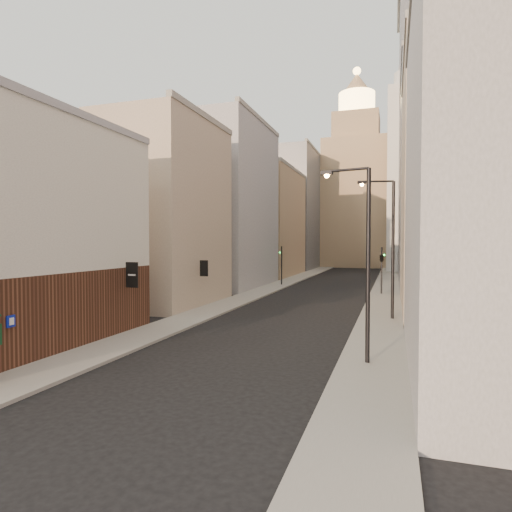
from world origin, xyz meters
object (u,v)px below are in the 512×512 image
(white_tower, at_px, (410,172))
(streetlamp_mid, at_px, (389,241))
(traffic_light_left, at_px, (282,259))
(traffic_light_right, at_px, (382,258))
(clock_tower, at_px, (356,189))
(streetlamp_near, at_px, (363,253))

(white_tower, distance_m, streetlamp_mid, 55.84)
(traffic_light_left, distance_m, traffic_light_right, 13.76)
(clock_tower, height_order, streetlamp_mid, clock_tower)
(streetlamp_near, distance_m, streetlamp_mid, 11.82)
(clock_tower, distance_m, streetlamp_near, 81.29)
(clock_tower, height_order, streetlamp_near, clock_tower)
(clock_tower, height_order, white_tower, clock_tower)
(white_tower, height_order, traffic_light_left, white_tower)
(clock_tower, bearing_deg, traffic_light_left, -96.26)
(streetlamp_near, height_order, traffic_light_left, streetlamp_near)
(streetlamp_near, xyz_separation_m, traffic_light_left, (-12.23, 32.78, -1.72))
(streetlamp_near, distance_m, traffic_light_left, 35.03)
(white_tower, bearing_deg, traffic_light_left, -115.96)
(clock_tower, xyz_separation_m, traffic_light_left, (-5.18, -47.22, -14.29))
(traffic_light_left, relative_size, traffic_light_right, 1.00)
(clock_tower, xyz_separation_m, streetlamp_mid, (8.04, -68.23, -12.01))
(clock_tower, height_order, traffic_light_right, clock_tower)
(streetlamp_near, xyz_separation_m, traffic_light_right, (0.10, 26.69, -1.14))
(white_tower, xyz_separation_m, traffic_light_right, (-3.85, -39.32, -14.69))
(white_tower, relative_size, streetlamp_mid, 4.22)
(streetlamp_near, relative_size, traffic_light_left, 1.77)
(clock_tower, relative_size, traffic_light_left, 8.98)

